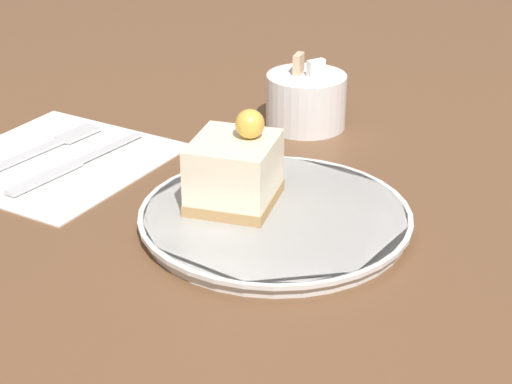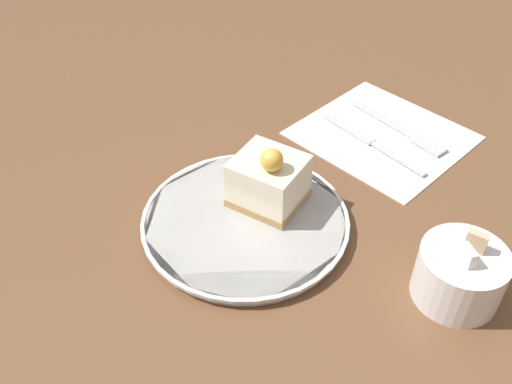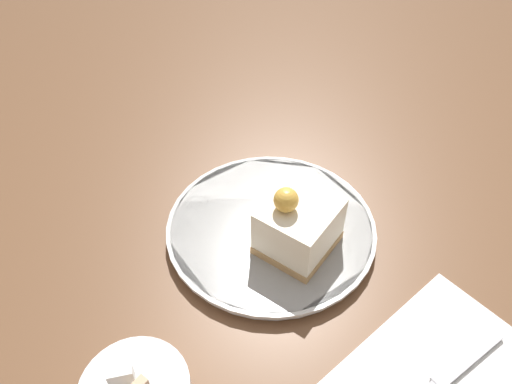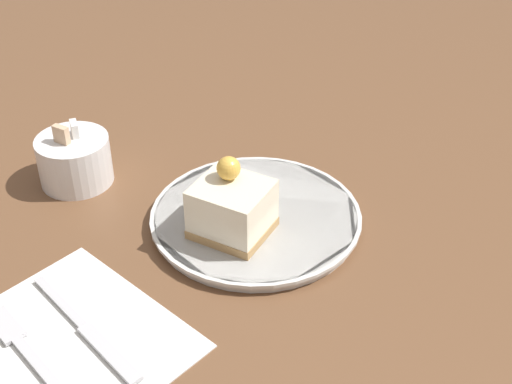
{
  "view_description": "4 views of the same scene",
  "coord_description": "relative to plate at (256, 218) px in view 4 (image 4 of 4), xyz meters",
  "views": [
    {
      "loc": [
        0.41,
        -0.53,
        0.36
      ],
      "look_at": [
        0.03,
        0.01,
        0.03
      ],
      "focal_mm": 60.0,
      "sensor_mm": 36.0,
      "label": 1
    },
    {
      "loc": [
        0.33,
        0.39,
        0.47
      ],
      "look_at": [
        0.02,
        0.02,
        0.04
      ],
      "focal_mm": 40.0,
      "sensor_mm": 36.0,
      "label": 2
    },
    {
      "loc": [
        -0.26,
        0.25,
        0.44
      ],
      "look_at": [
        0.06,
        0.02,
        0.06
      ],
      "focal_mm": 35.0,
      "sensor_mm": 36.0,
      "label": 3
    },
    {
      "loc": [
        -0.39,
        -0.46,
        0.5
      ],
      "look_at": [
        0.03,
        0.0,
        0.06
      ],
      "focal_mm": 50.0,
      "sensor_mm": 36.0,
      "label": 4
    }
  ],
  "objects": [
    {
      "name": "ground_plane",
      "position": [
        -0.04,
        -0.02,
        -0.01
      ],
      "size": [
        4.0,
        4.0,
        0.0
      ],
      "primitive_type": "plane",
      "color": "brown"
    },
    {
      "name": "fork",
      "position": [
        -0.29,
        -0.0,
        -0.0
      ],
      "size": [
        0.02,
        0.16,
        0.0
      ],
      "rotation": [
        0.0,
        0.0,
        -0.01
      ],
      "color": "silver",
      "rests_on": "napkin"
    },
    {
      "name": "knife",
      "position": [
        -0.23,
        -0.03,
        -0.0
      ],
      "size": [
        0.01,
        0.18,
        0.0
      ],
      "rotation": [
        0.0,
        0.0,
        -0.01
      ],
      "color": "silver",
      "rests_on": "napkin"
    },
    {
      "name": "napkin",
      "position": [
        -0.26,
        -0.01,
        -0.01
      ],
      "size": [
        0.22,
        0.23,
        0.0
      ],
      "rotation": [
        0.0,
        0.0,
        0.09
      ],
      "color": "white",
      "rests_on": "ground_plane"
    },
    {
      "name": "plate",
      "position": [
        0.0,
        0.0,
        0.0
      ],
      "size": [
        0.24,
        0.24,
        0.01
      ],
      "color": "silver",
      "rests_on": "ground_plane"
    },
    {
      "name": "sugar_bowl",
      "position": [
        -0.1,
        0.21,
        0.02
      ],
      "size": [
        0.09,
        0.09,
        0.08
      ],
      "color": "white",
      "rests_on": "ground_plane"
    },
    {
      "name": "cake_slice",
      "position": [
        -0.04,
        -0.01,
        0.04
      ],
      "size": [
        0.09,
        0.1,
        0.09
      ],
      "rotation": [
        0.0,
        0.0,
        0.33
      ],
      "color": "#AD8451",
      "rests_on": "plate"
    }
  ]
}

